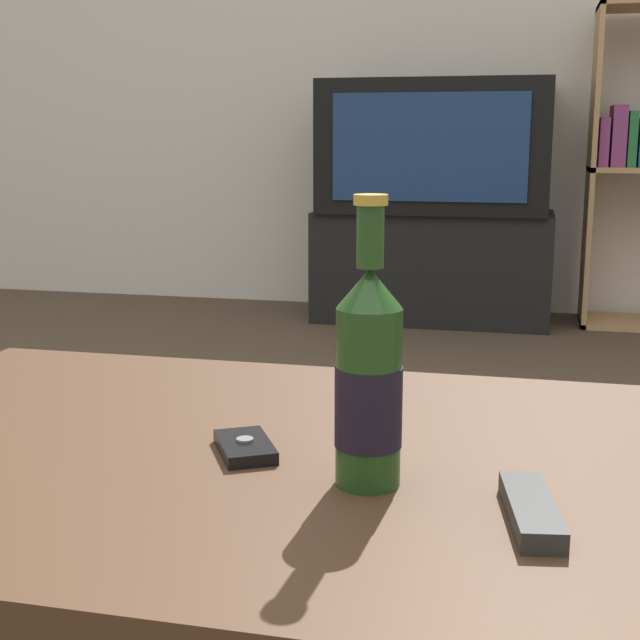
% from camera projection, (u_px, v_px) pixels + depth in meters
% --- Properties ---
extents(back_wall, '(8.00, 0.05, 2.60)m').
position_uv_depth(back_wall, '(464.00, 0.00, 3.69)').
color(back_wall, silver).
rests_on(back_wall, ground_plane).
extents(coffee_table, '(1.02, 0.72, 0.41)m').
position_uv_depth(coffee_table, '(240.00, 497.00, 1.00)').
color(coffee_table, '#422B1C').
rests_on(coffee_table, ground_plane).
extents(tv_stand, '(0.95, 0.42, 0.45)m').
position_uv_depth(tv_stand, '(432.00, 266.00, 3.66)').
color(tv_stand, black).
rests_on(tv_stand, ground_plane).
extents(television, '(0.90, 0.48, 0.52)m').
position_uv_depth(television, '(435.00, 147.00, 3.56)').
color(television, black).
rests_on(television, tv_stand).
extents(beer_bottle, '(0.07, 0.07, 0.29)m').
position_uv_depth(beer_bottle, '(369.00, 380.00, 0.86)').
color(beer_bottle, '#1E4219').
rests_on(beer_bottle, coffee_table).
extents(cell_phone, '(0.09, 0.11, 0.02)m').
position_uv_depth(cell_phone, '(245.00, 447.00, 0.97)').
color(cell_phone, black).
rests_on(cell_phone, coffee_table).
extents(remote_control, '(0.06, 0.15, 0.02)m').
position_uv_depth(remote_control, '(531.00, 510.00, 0.80)').
color(remote_control, '#282828').
rests_on(remote_control, coffee_table).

